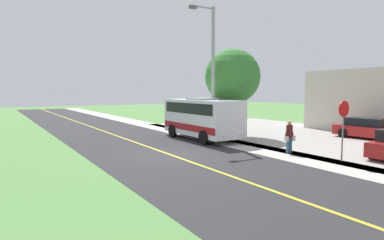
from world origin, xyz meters
The scene contains 11 objects.
ground_plane centered at (0.00, 0.00, 0.00)m, with size 120.00×120.00×0.00m, color #548442.
road_surface centered at (0.00, 0.00, 0.00)m, with size 8.00×100.00×0.01m, color #28282B.
sidewalk centered at (-5.20, 0.00, 0.00)m, with size 2.40×100.00×0.01m, color #B2ADA3.
parking_lot_surface centered at (-12.40, 3.00, 0.00)m, with size 14.00×36.00×0.01m, color #9E9991.
road_centre_line centered at (0.00, 0.00, 0.01)m, with size 0.16×100.00×0.00m, color gold.
shuttle_bus_front centered at (-4.50, -3.77, 1.56)m, with size 2.64×6.74×2.84m.
pedestrian_with_bags centered at (-5.64, 3.00, 0.94)m, with size 0.72×0.34×1.75m.
stop_sign centered at (-6.10, 5.81, 1.96)m, with size 0.76×0.07×2.88m.
street_light_pole centered at (-4.89, -3.20, 4.87)m, with size 1.97×0.24×8.91m.
parked_car_near centered at (-14.51, 2.12, 0.69)m, with size 2.21×4.50×1.45m.
tree_curbside centered at (-7.40, -4.10, 4.37)m, with size 4.07×4.07×6.42m.
Camera 1 is at (7.95, 15.14, 3.35)m, focal length 30.84 mm.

